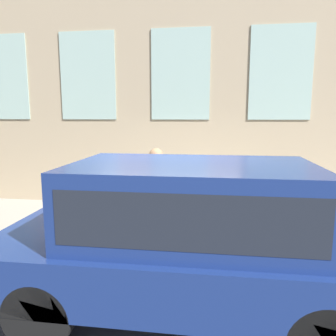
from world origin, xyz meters
name	(u,v)px	position (x,y,z in m)	size (l,w,h in m)	color
ground_plane	(162,261)	(0.00, 0.00, 0.00)	(80.00, 80.00, 0.00)	#47474C
sidewalk	(173,228)	(1.39, 0.00, 0.09)	(2.78, 60.00, 0.18)	#A8A093
building_facade	(181,21)	(2.92, 0.00, 4.48)	(0.33, 40.00, 8.96)	tan
fire_hydrant	(180,218)	(0.59, -0.23, 0.56)	(0.33, 0.44, 0.75)	gold
person	(156,183)	(0.77, 0.23, 1.14)	(0.39, 0.26, 1.60)	#726651
parked_truck_navy_near	(187,229)	(-1.30, -0.50, 1.04)	(1.89, 4.41, 1.82)	black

